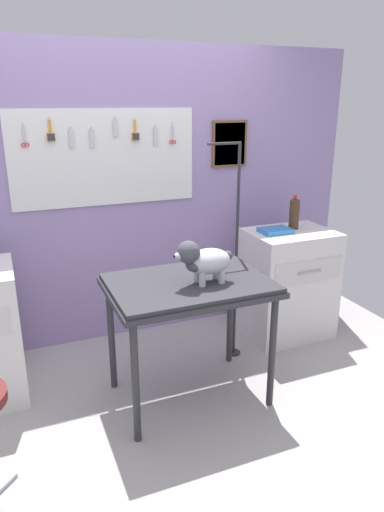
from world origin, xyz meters
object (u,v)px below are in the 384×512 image
Objects in this scene: grooming_arm at (235,262)px; soda_bottle at (294,213)px; dog at (203,260)px; grooming_table at (189,293)px; cabinet_right at (288,284)px.

grooming_arm is 5.94× the size of soda_bottle.
dog is 1.26m from soda_bottle.
grooming_arm reaches higher than grooming_table.
grooming_arm reaches higher than soda_bottle.
grooming_arm is (0.51, 0.37, 0.01)m from grooming_table.
soda_bottle reaches higher than grooming_table.
cabinet_right is at bearing -133.28° from soda_bottle.
grooming_arm is at bearing -166.03° from cabinet_right.
grooming_table is at bearing -153.26° from soda_bottle.
grooming_arm is 1.81× the size of cabinet_right.
grooming_arm reaches higher than cabinet_right.
grooming_arm is 0.67m from dog.
grooming_arm is at bearing 35.85° from grooming_table.
dog reaches higher than cabinet_right.
grooming_table is 1.24m from cabinet_right.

